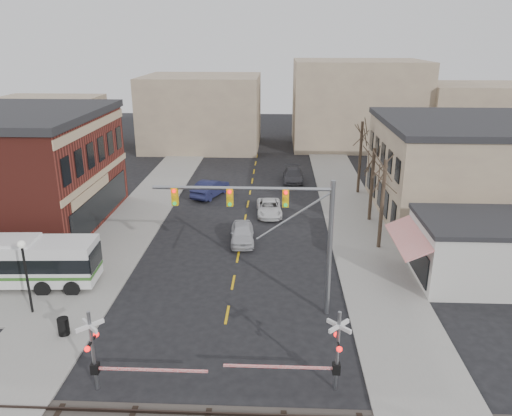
{
  "coord_description": "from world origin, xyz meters",
  "views": [
    {
      "loc": [
        2.79,
        -23.03,
        15.25
      ],
      "look_at": [
        1.28,
        10.81,
        3.5
      ],
      "focal_mm": 35.0,
      "sensor_mm": 36.0,
      "label": 1
    }
  ],
  "objects": [
    {
      "name": "street_lamp",
      "position": [
        -11.26,
        1.64,
        3.3
      ],
      "size": [
        0.44,
        0.44,
        4.46
      ],
      "color": "black",
      "rests_on": "sidewalk_west"
    },
    {
      "name": "sidewalk_west",
      "position": [
        -9.5,
        20.0,
        0.06
      ],
      "size": [
        5.0,
        60.0,
        0.12
      ],
      "primitive_type": "cube",
      "color": "gray",
      "rests_on": "ground"
    },
    {
      "name": "car_a",
      "position": [
        0.13,
        12.71,
        0.75
      ],
      "size": [
        2.09,
        4.53,
        1.5
      ],
      "primitive_type": "imported",
      "rotation": [
        0.0,
        0.0,
        0.07
      ],
      "color": "#B8B8BD",
      "rests_on": "ground"
    },
    {
      "name": "tree_east_b",
      "position": [
        10.8,
        18.0,
        3.27
      ],
      "size": [
        0.28,
        0.28,
        6.3
      ],
      "color": "#382B21",
      "rests_on": "sidewalk_east"
    },
    {
      "name": "rr_crossing_east",
      "position": [
        5.13,
        -4.11,
        1.97
      ],
      "size": [
        5.6,
        1.36,
        4.0
      ],
      "color": "gray",
      "rests_on": "ground"
    },
    {
      "name": "traffic_signal_mast",
      "position": [
        3.03,
        2.47,
        5.73
      ],
      "size": [
        9.82,
        0.3,
        8.0
      ],
      "color": "gray",
      "rests_on": "ground"
    },
    {
      "name": "tan_building",
      "position": [
        22.0,
        20.0,
        4.26
      ],
      "size": [
        20.3,
        15.3,
        8.5
      ],
      "color": "gray",
      "rests_on": "ground"
    },
    {
      "name": "pedestrian_far",
      "position": [
        -11.38,
        6.41,
        0.9
      ],
      "size": [
        0.95,
        0.96,
        1.56
      ],
      "primitive_type": "imported",
      "rotation": [
        0.0,
        0.0,
        0.82
      ],
      "color": "#2D2D4F",
      "rests_on": "sidewalk_west"
    },
    {
      "name": "transit_bus",
      "position": [
        -14.63,
        4.82,
        1.76
      ],
      "size": [
        12.2,
        3.29,
        3.11
      ],
      "color": "silver",
      "rests_on": "ground"
    },
    {
      "name": "tree_east_c",
      "position": [
        11.0,
        26.0,
        3.72
      ],
      "size": [
        0.28,
        0.28,
        7.2
      ],
      "color": "#382B21",
      "rests_on": "sidewalk_east"
    },
    {
      "name": "car_b",
      "position": [
        -3.9,
        24.32,
        0.84
      ],
      "size": [
        3.5,
        5.37,
        1.67
      ],
      "primitive_type": "imported",
      "rotation": [
        0.0,
        0.0,
        2.77
      ],
      "color": "#181B3E",
      "rests_on": "ground"
    },
    {
      "name": "ground",
      "position": [
        0.0,
        0.0,
        0.0
      ],
      "size": [
        160.0,
        160.0,
        0.0
      ],
      "primitive_type": "plane",
      "color": "black",
      "rests_on": "ground"
    },
    {
      "name": "trash_bin",
      "position": [
        -8.48,
        -0.52,
        0.6
      ],
      "size": [
        0.6,
        0.6,
        0.96
      ],
      "primitive_type": "cylinder",
      "color": "black",
      "rests_on": "sidewalk_west"
    },
    {
      "name": "sidewalk_east",
      "position": [
        9.5,
        20.0,
        0.06
      ],
      "size": [
        5.0,
        60.0,
        0.12
      ],
      "primitive_type": "cube",
      "color": "gray",
      "rests_on": "ground"
    },
    {
      "name": "car_d",
      "position": [
        4.48,
        29.52,
        0.77
      ],
      "size": [
        2.15,
        5.28,
        1.53
      ],
      "primitive_type": "imported",
      "rotation": [
        0.0,
        0.0,
        0.0
      ],
      "color": "#3E3D42",
      "rests_on": "ground"
    },
    {
      "name": "rr_crossing_west",
      "position": [
        -4.85,
        -4.58,
        1.97
      ],
      "size": [
        5.6,
        1.36,
        4.0
      ],
      "color": "gray",
      "rests_on": "ground"
    },
    {
      "name": "tree_east_a",
      "position": [
        10.5,
        12.0,
        3.5
      ],
      "size": [
        0.28,
        0.28,
        6.75
      ],
      "color": "#382B21",
      "rests_on": "sidewalk_east"
    },
    {
      "name": "car_c",
      "position": [
        2.09,
        19.12,
        0.64
      ],
      "size": [
        2.43,
        4.76,
        1.29
      ],
      "primitive_type": "imported",
      "rotation": [
        0.0,
        0.0,
        0.06
      ],
      "color": "silver",
      "rests_on": "ground"
    },
    {
      "name": "pedestrian_near",
      "position": [
        -9.03,
        5.01,
        0.94
      ],
      "size": [
        0.49,
        0.66,
        1.65
      ],
      "primitive_type": "imported",
      "rotation": [
        0.0,
        0.0,
        1.4
      ],
      "color": "#564B45",
      "rests_on": "sidewalk_west"
    },
    {
      "name": "awning_shop",
      "position": [
        15.97,
        7.0,
        2.16
      ],
      "size": [
        9.74,
        6.2,
        4.3
      ],
      "color": "beige",
      "rests_on": "ground"
    }
  ]
}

